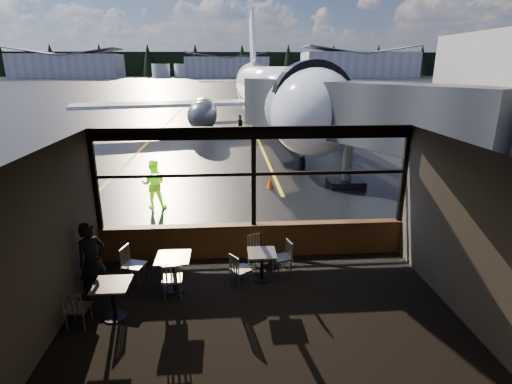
{
  "coord_description": "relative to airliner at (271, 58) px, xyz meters",
  "views": [
    {
      "loc": [
        -0.65,
        -9.79,
        4.92
      ],
      "look_at": [
        0.14,
        1.0,
        1.5
      ],
      "focal_mm": 28.0,
      "sensor_mm": 36.0,
      "label": 1
    }
  ],
  "objects": [
    {
      "name": "wall_back",
      "position": [
        -2.74,
        -27.47,
        -3.75
      ],
      "size": [
        8.0,
        0.04,
        3.5
      ],
      "primitive_type": "cube",
      "color": "#4D473D",
      "rests_on": "ground"
    },
    {
      "name": "carpet_floor",
      "position": [
        -2.74,
        -24.47,
        -5.49
      ],
      "size": [
        8.0,
        6.0,
        0.01
      ],
      "primitive_type": "cube",
      "color": "black",
      "rests_on": "ground"
    },
    {
      "name": "chair_near_e",
      "position": [
        -2.11,
        -22.49,
        -5.07
      ],
      "size": [
        0.59,
        0.59,
        0.86
      ],
      "primitive_type": null,
      "rotation": [
        0.0,
        0.0,
        1.87
      ],
      "color": "#B7B2A5",
      "rests_on": "carpet_floor"
    },
    {
      "name": "wall_left",
      "position": [
        -6.74,
        -24.47,
        -3.75
      ],
      "size": [
        0.04,
        6.0,
        3.5
      ],
      "primitive_type": "cube",
      "color": "#4D473D",
      "rests_on": "ground"
    },
    {
      "name": "jet_bridge",
      "position": [
        0.86,
        -15.97,
        -3.13
      ],
      "size": [
        8.9,
        10.88,
        4.75
      ],
      "primitive_type": null,
      "color": "#2B2B2E",
      "rests_on": "ground_plane"
    },
    {
      "name": "hangar_left",
      "position": [
        -72.74,
        158.53,
        0.0
      ],
      "size": [
        45.0,
        18.0,
        11.0
      ],
      "primitive_type": null,
      "color": "silver",
      "rests_on": "ground_plane"
    },
    {
      "name": "cafe_table_left",
      "position": [
        -5.76,
        -24.04,
        -5.11
      ],
      "size": [
        0.71,
        0.71,
        0.78
      ],
      "primitive_type": null,
      "color": "#ADA99F",
      "rests_on": "carpet_floor"
    },
    {
      "name": "fuel_tank_b",
      "position": [
        -22.74,
        160.53,
        -2.5
      ],
      "size": [
        8.0,
        8.0,
        6.0
      ],
      "primitive_type": "cylinder",
      "color": "silver",
      "rests_on": "ground_plane"
    },
    {
      "name": "cone_nose",
      "position": [
        -1.62,
        -15.16,
        -5.27
      ],
      "size": [
        0.33,
        0.33,
        0.46
      ],
      "primitive_type": "cone",
      "color": "orange",
      "rests_on": "ground_plane"
    },
    {
      "name": "hangar_right",
      "position": [
        57.26,
        156.53,
        0.5
      ],
      "size": [
        50.0,
        20.0,
        12.0
      ],
      "primitive_type": null,
      "color": "silver",
      "rests_on": "ground_plane"
    },
    {
      "name": "mullion_centre",
      "position": [
        -2.74,
        -21.47,
        -3.3
      ],
      "size": [
        0.12,
        0.12,
        2.6
      ],
      "primitive_type": "cube",
      "color": "black",
      "rests_on": "ground"
    },
    {
      "name": "window_sill",
      "position": [
        -2.74,
        -21.47,
        -5.05
      ],
      "size": [
        8.0,
        0.28,
        0.9
      ],
      "primitive_type": "cube",
      "color": "#533119",
      "rests_on": "ground"
    },
    {
      "name": "cone_wing",
      "position": [
        -6.84,
        -0.54,
        -5.22
      ],
      "size": [
        0.4,
        0.4,
        0.56
      ],
      "primitive_type": "cone",
      "color": "#FD5A08",
      "rests_on": "ground_plane"
    },
    {
      "name": "chair_near_w",
      "position": [
        -3.15,
        -23.02,
        -5.08
      ],
      "size": [
        0.64,
        0.64,
        0.84
      ],
      "primitive_type": null,
      "rotation": [
        0.0,
        0.0,
        -0.96
      ],
      "color": "#A9A599",
      "rests_on": "carpet_floor"
    },
    {
      "name": "treeline",
      "position": [
        -2.74,
        188.53,
        0.5
      ],
      "size": [
        360.0,
        3.0,
        12.0
      ],
      "primitive_type": "cube",
      "color": "black",
      "rests_on": "ground_plane"
    },
    {
      "name": "hangar_mid",
      "position": [
        -2.74,
        163.53,
        -0.5
      ],
      "size": [
        38.0,
        15.0,
        10.0
      ],
      "primitive_type": null,
      "color": "silver",
      "rests_on": "ground_plane"
    },
    {
      "name": "fuel_tank_a",
      "position": [
        -32.74,
        160.53,
        -2.5
      ],
      "size": [
        8.0,
        8.0,
        6.0
      ],
      "primitive_type": "cylinder",
      "color": "silver",
      "rests_on": "ground_plane"
    },
    {
      "name": "cafe_table_near",
      "position": [
        -2.63,
        -22.75,
        -5.14
      ],
      "size": [
        0.66,
        0.66,
        0.73
      ],
      "primitive_type": null,
      "color": "gray",
      "rests_on": "carpet_floor"
    },
    {
      "name": "chair_mid_s",
      "position": [
        -4.66,
        -23.37,
        -5.05
      ],
      "size": [
        0.52,
        0.52,
        0.89
      ],
      "primitive_type": null,
      "rotation": [
        0.0,
        0.0,
        0.08
      ],
      "color": "#BBB6A9",
      "rests_on": "carpet_floor"
    },
    {
      "name": "passenger",
      "position": [
        -6.37,
        -23.25,
        -4.61
      ],
      "size": [
        0.74,
        0.77,
        1.77
      ],
      "primitive_type": "imported",
      "rotation": [
        0.0,
        0.0,
        0.88
      ],
      "color": "black",
      "rests_on": "carpet_floor"
    },
    {
      "name": "mullion_left",
      "position": [
        -6.69,
        -21.47,
        -3.3
      ],
      "size": [
        0.12,
        0.12,
        2.6
      ],
      "primitive_type": "cube",
      "color": "black",
      "rests_on": "ground"
    },
    {
      "name": "ground_crew",
      "position": [
        -6.06,
        -17.29,
        -4.62
      ],
      "size": [
        0.85,
        0.67,
        1.76
      ],
      "primitive_type": "imported",
      "rotation": [
        0.0,
        0.0,
        3.14
      ],
      "color": "#BFF219",
      "rests_on": "ground_plane"
    },
    {
      "name": "ground_plane",
      "position": [
        -2.74,
        98.53,
        -5.5
      ],
      "size": [
        520.0,
        520.0,
        0.0
      ],
      "primitive_type": "plane",
      "color": "black",
      "rests_on": "ground"
    },
    {
      "name": "chair_mid_w",
      "position": [
        -5.62,
        -22.73,
        -5.02
      ],
      "size": [
        0.64,
        0.64,
        0.96
      ],
      "primitive_type": null,
      "rotation": [
        0.0,
        0.0,
        -1.84
      ],
      "color": "#BDB8AA",
      "rests_on": "carpet_floor"
    },
    {
      "name": "mullion_right",
      "position": [
        1.21,
        -21.47,
        -3.3
      ],
      "size": [
        0.12,
        0.12,
        2.6
      ],
      "primitive_type": "cube",
      "color": "black",
      "rests_on": "ground"
    },
    {
      "name": "window_transom",
      "position": [
        -2.74,
        -21.47,
        -3.2
      ],
      "size": [
        8.0,
        0.1,
        0.08
      ],
      "primitive_type": "cube",
      "color": "black",
      "rests_on": "ground"
    },
    {
      "name": "window_header",
      "position": [
        -2.74,
        -21.47,
        -2.15
      ],
      "size": [
        8.0,
        0.18,
        0.3
      ],
      "primitive_type": "cube",
      "color": "black",
      "rests_on": "ground"
    },
    {
      "name": "cafe_table_mid",
      "position": [
        -4.66,
        -23.04,
        -5.09
      ],
      "size": [
        0.75,
        0.75,
        0.83
      ],
      "primitive_type": null,
      "color": "#ABA69D",
      "rests_on": "carpet_floor"
    },
    {
      "name": "chair_near_n",
      "position": [
        -2.69,
        -22.02,
        -5.09
      ],
      "size": [
        0.6,
        0.6,
        0.82
      ],
      "primitive_type": null,
      "rotation": [
        0.0,
        0.0,
        3.61
      ],
      "color": "beige",
      "rests_on": "carpet_floor"
    },
    {
      "name": "ceiling",
      "position": [
        -2.74,
        -24.47,
        -2.0
      ],
      "size": [
        8.0,
        6.0,
        0.04
      ],
      "primitive_type": "cube",
      "color": "#38332D",
      "rests_on": "ground"
    },
    {
      "name": "fuel_tank_c",
      "position": [
        -12.74,
        160.53,
        -2.5
      ],
      "size": [
        8.0,
        8.0,
        6.0
      ],
      "primitive_type": "cylinder",
      "color": "silver",
      "rests_on": "ground_plane"
    },
    {
      "name": "chair_left_s",
      "position": [
        -6.36,
        -24.33,
        -5.06
      ],
      "size": [
        0.52,
        0.52,
        0.87
      ],
      "primitive_type": null,
      "rotation": [
        0.0,
        0.0,
        -0.09
      ],
      "color": "#B7B2A5",
      "rests_on": "carpet_floor"
    },
    {
      "name": "airliner",
      "position": [
        0.0,
        0.0,
        0.0
      ],
      "size": [
        30.92,
        36.76,
        11.0
      ],
      "primitive_type": null,
      "rotation": [
        0.0,
        0.0,
        0.03
      ],
      "color": "white",
      "rests_on": "ground_plane"
    },
    {
      "name": "wall_right",
      "position": [
        1.26,
        -24.47,
        -3.75
      ],
      "size": [
        0.04,
        6.0,
        3.5
      ],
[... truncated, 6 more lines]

